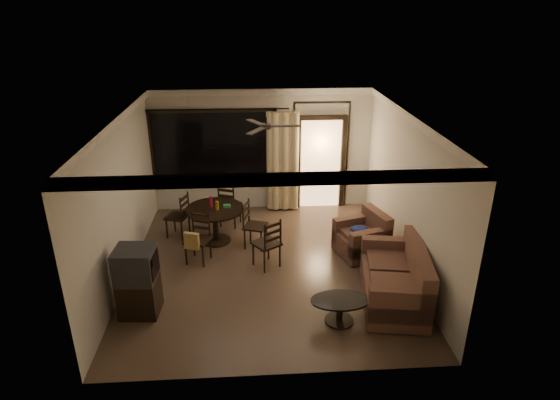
{
  "coord_description": "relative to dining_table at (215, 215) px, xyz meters",
  "views": [
    {
      "loc": [
        -0.26,
        -7.51,
        4.53
      ],
      "look_at": [
        0.24,
        0.2,
        1.24
      ],
      "focal_mm": 30.0,
      "sensor_mm": 36.0,
      "label": 1
    }
  ],
  "objects": [
    {
      "name": "sofa",
      "position": [
        3.06,
        -2.29,
        -0.2
      ],
      "size": [
        1.21,
        1.89,
        0.94
      ],
      "rotation": [
        0.0,
        0.0,
        -0.16
      ],
      "color": "#40291E",
      "rests_on": "ground"
    },
    {
      "name": "ground",
      "position": [
        1.01,
        -1.07,
        -0.58
      ],
      "size": [
        5.5,
        5.5,
        0.0
      ],
      "primitive_type": "plane",
      "color": "#7F6651",
      "rests_on": "ground"
    },
    {
      "name": "tv_cabinet",
      "position": [
        -1.04,
        -2.33,
        -0.01
      ],
      "size": [
        0.63,
        0.57,
        1.13
      ],
      "rotation": [
        0.0,
        0.0,
        -0.06
      ],
      "color": "black",
      "rests_on": "ground"
    },
    {
      "name": "room_shell",
      "position": [
        1.6,
        0.71,
        1.25
      ],
      "size": [
        5.5,
        6.7,
        5.5
      ],
      "color": "beige",
      "rests_on": "ground"
    },
    {
      "name": "dining_chair_south",
      "position": [
        -0.29,
        -0.81,
        -0.27
      ],
      "size": [
        0.54,
        0.57,
        0.95
      ],
      "rotation": [
        0.0,
        0.0,
        -0.34
      ],
      "color": "black",
      "rests_on": "ground"
    },
    {
      "name": "dining_chair_west",
      "position": [
        -0.79,
        0.28,
        -0.3
      ],
      "size": [
        0.54,
        0.54,
        0.95
      ],
      "rotation": [
        0.0,
        0.0,
        -1.91
      ],
      "color": "black",
      "rests_on": "ground"
    },
    {
      "name": "dining_table",
      "position": [
        0.0,
        0.0,
        0.0
      ],
      "size": [
        1.17,
        1.17,
        0.95
      ],
      "rotation": [
        0.0,
        0.0,
        -0.34
      ],
      "color": "black",
      "rests_on": "ground"
    },
    {
      "name": "dining_chair_north",
      "position": [
        0.26,
        0.74,
        -0.3
      ],
      "size": [
        0.54,
        0.54,
        0.95
      ],
      "rotation": [
        0.0,
        0.0,
        2.8
      ],
      "color": "black",
      "rests_on": "ground"
    },
    {
      "name": "coffee_table",
      "position": [
        2.04,
        -2.76,
        -0.31
      ],
      "size": [
        0.91,
        0.54,
        0.4
      ],
      "rotation": [
        0.0,
        0.0,
        0.4
      ],
      "color": "black",
      "rests_on": "ground"
    },
    {
      "name": "side_chair",
      "position": [
        0.99,
        -1.06,
        -0.29
      ],
      "size": [
        0.6,
        0.6,
        0.98
      ],
      "rotation": [
        0.0,
        0.0,
        3.74
      ],
      "color": "black",
      "rests_on": "ground"
    },
    {
      "name": "armchair",
      "position": [
        2.87,
        -0.72,
        -0.23
      ],
      "size": [
        1.05,
        1.05,
        0.84
      ],
      "rotation": [
        0.0,
        0.0,
        0.3
      ],
      "color": "#40291E",
      "rests_on": "ground"
    },
    {
      "name": "dining_chair_east",
      "position": [
        0.79,
        -0.28,
        -0.3
      ],
      "size": [
        0.54,
        0.54,
        0.95
      ],
      "rotation": [
        0.0,
        0.0,
        1.23
      ],
      "color": "black",
      "rests_on": "ground"
    }
  ]
}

